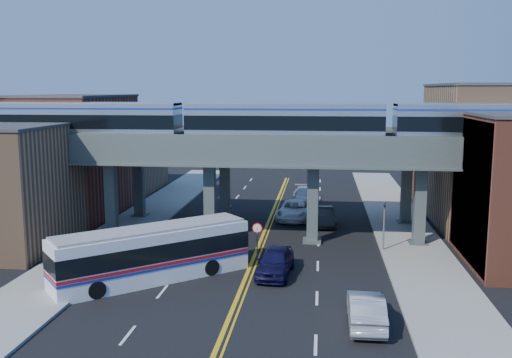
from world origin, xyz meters
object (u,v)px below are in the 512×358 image
Objects in this scene: stop_sign at (257,235)px; car_lane_d at (305,196)px; transit_train at (284,123)px; transit_bus at (152,254)px; car_parked_curb at (366,309)px; car_lane_a at (275,262)px; car_lane_b at (324,216)px; traffic_signal at (384,221)px; car_lane_c at (295,210)px.

stop_sign is 0.46× the size of car_lane_d.
transit_train reaches higher than stop_sign.
stop_sign reaches higher than car_lane_d.
transit_bus is 13.78m from car_parked_curb.
transit_bus is 2.25× the size of car_parked_curb.
car_lane_a is 8.91m from car_parked_curb.
car_lane_b is (10.56, 15.70, -0.85)m from transit_bus.
car_lane_a is (-7.40, -6.17, -1.43)m from traffic_signal.
car_lane_d is (-6.22, 17.07, -1.47)m from traffic_signal.
transit_train reaches higher than car_lane_b.
transit_bus reaches higher than car_lane_c.
transit_bus is at bearing -131.03° from car_lane_b.
stop_sign is 12.98m from car_lane_c.
transit_train is 8.98× the size of car_lane_a.
car_lane_d reaches higher than car_lane_b.
car_parked_curb reaches higher than car_lane_b.
transit_bus is at bearing -140.19° from stop_sign.
car_lane_b is at bearing 81.77° from car_lane_a.
car_lane_b is at bearing -32.61° from car_lane_c.
car_lane_c is (7.95, 17.76, -0.80)m from transit_bus.
car_lane_a reaches higher than car_parked_curb.
car_lane_d reaches higher than car_parked_curb.
car_parked_curb is at bearing -86.20° from car_lane_d.
transit_train is 11.67m from car_lane_a.
car_lane_b is 0.95× the size of car_parked_curb.
car_lane_d is 1.15× the size of car_parked_curb.
car_lane_c reaches higher than car_lane_d.
stop_sign reaches higher than car_lane_c.
transit_train is at bearing 73.65° from stop_sign.
car_lane_c is (0.48, 15.96, -0.03)m from car_lane_a.
traffic_signal is 16.88m from transit_bus.
stop_sign is 0.52× the size of car_lane_a.
car_lane_d is at bearing 94.44° from car_lane_b.
car_lane_c is at bearing 25.55° from transit_bus.
transit_train reaches higher than transit_bus.
car_parked_curb is at bearing -57.39° from stop_sign.
car_lane_d is at bearing 30.60° from transit_bus.
car_lane_c is at bearing 134.56° from car_lane_b.
transit_bus is at bearing -108.39° from car_lane_c.
car_lane_d is (8.65, 25.04, -0.81)m from transit_bus.
transit_bus is 26.51m from car_lane_d.
car_lane_b is 0.79× the size of car_lane_c.
car_lane_c is (-6.92, 9.79, -1.46)m from traffic_signal.
car_lane_c is at bearing -99.15° from car_lane_d.
stop_sign is at bearing -57.33° from car_parked_curb.
car_parked_curb is (-2.23, -13.42, -1.48)m from traffic_signal.
car_parked_curb is (3.98, -30.49, -0.01)m from car_lane_d.
traffic_signal is 13.68m from car_parked_curb.
traffic_signal is at bearing -49.03° from car_lane_c.
car_lane_a is at bearing -64.64° from stop_sign.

